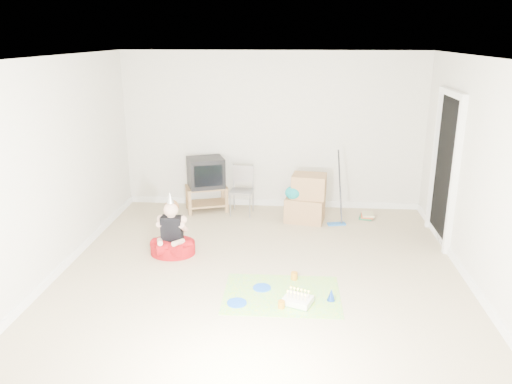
# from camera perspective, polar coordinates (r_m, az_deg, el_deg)

# --- Properties ---
(ground) EXTENTS (5.00, 5.00, 0.00)m
(ground) POSITION_cam_1_polar(r_m,az_deg,el_deg) (6.38, 0.61, -8.85)
(ground) COLOR #C1AE8A
(ground) RESTS_ON ground
(doorway_recess) EXTENTS (0.02, 0.90, 2.05)m
(doorway_recess) POSITION_cam_1_polar(r_m,az_deg,el_deg) (7.42, 20.82, 2.28)
(doorway_recess) COLOR black
(doorway_recess) RESTS_ON ground
(tv_stand) EXTENTS (0.77, 0.61, 0.42)m
(tv_stand) POSITION_cam_1_polar(r_m,az_deg,el_deg) (8.40, -5.67, -0.46)
(tv_stand) COLOR #976F44
(tv_stand) RESTS_ON ground
(crt_tv) EXTENTS (0.70, 0.64, 0.49)m
(crt_tv) POSITION_cam_1_polar(r_m,az_deg,el_deg) (8.28, -5.75, 2.25)
(crt_tv) COLOR black
(crt_tv) RESTS_ON tv_stand
(folding_chair) EXTENTS (0.39, 0.38, 0.80)m
(folding_chair) POSITION_cam_1_polar(r_m,az_deg,el_deg) (8.14, -1.65, 0.08)
(folding_chair) COLOR #94949A
(folding_chair) RESTS_ON ground
(cardboard_boxes) EXTENTS (0.67, 0.55, 0.75)m
(cardboard_boxes) POSITION_cam_1_polar(r_m,az_deg,el_deg) (7.89, 5.73, -0.79)
(cardboard_boxes) COLOR #A97D51
(cardboard_boxes) RESTS_ON ground
(floor_mop) EXTENTS (0.29, 0.37, 1.12)m
(floor_mop) POSITION_cam_1_polar(r_m,az_deg,el_deg) (7.81, 9.27, -1.93)
(floor_mop) COLOR #2464B5
(floor_mop) RESTS_ON ground
(book_pile) EXTENTS (0.25, 0.30, 0.09)m
(book_pile) POSITION_cam_1_polar(r_m,az_deg,el_deg) (8.26, 12.56, -2.64)
(book_pile) COLOR #236A45
(book_pile) RESTS_ON ground
(seated_woman) EXTENTS (0.62, 0.62, 0.87)m
(seated_woman) POSITION_cam_1_polar(r_m,az_deg,el_deg) (6.83, -9.53, -5.47)
(seated_woman) COLOR #AF1014
(seated_woman) RESTS_ON ground
(party_mat) EXTENTS (1.34, 0.98, 0.01)m
(party_mat) POSITION_cam_1_polar(r_m,az_deg,el_deg) (5.81, 2.95, -11.63)
(party_mat) COLOR #E6308E
(party_mat) RESTS_ON ground
(birthday_cake) EXTENTS (0.36, 0.33, 0.14)m
(birthday_cake) POSITION_cam_1_polar(r_m,az_deg,el_deg) (5.62, 4.79, -12.31)
(birthday_cake) COLOR white
(birthday_cake) RESTS_ON party_mat
(blue_plate_near) EXTENTS (0.22, 0.22, 0.01)m
(blue_plate_near) POSITION_cam_1_polar(r_m,az_deg,el_deg) (5.93, 0.68, -10.88)
(blue_plate_near) COLOR blue
(blue_plate_near) RESTS_ON party_mat
(blue_plate_far) EXTENTS (0.25, 0.25, 0.01)m
(blue_plate_far) POSITION_cam_1_polar(r_m,az_deg,el_deg) (5.63, -2.20, -12.54)
(blue_plate_far) COLOR blue
(blue_plate_far) RESTS_ON party_mat
(orange_cup_near) EXTENTS (0.09, 0.09, 0.09)m
(orange_cup_near) POSITION_cam_1_polar(r_m,az_deg,el_deg) (6.12, 4.39, -9.53)
(orange_cup_near) COLOR orange
(orange_cup_near) RESTS_ON party_mat
(orange_cup_far) EXTENTS (0.08, 0.08, 0.08)m
(orange_cup_far) POSITION_cam_1_polar(r_m,az_deg,el_deg) (5.53, 2.92, -12.71)
(orange_cup_far) COLOR orange
(orange_cup_far) RESTS_ON party_mat
(blue_party_hat) EXTENTS (0.11, 0.11, 0.14)m
(blue_party_hat) POSITION_cam_1_polar(r_m,az_deg,el_deg) (5.72, 8.60, -11.54)
(blue_party_hat) COLOR #1741A7
(blue_party_hat) RESTS_ON party_mat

